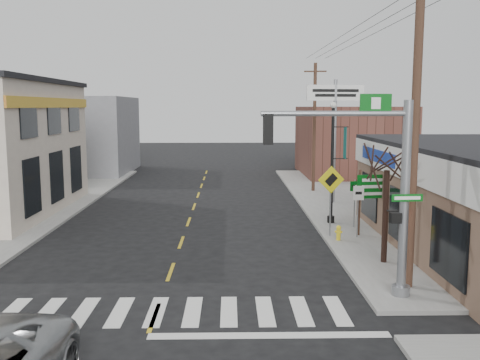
{
  "coord_description": "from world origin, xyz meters",
  "views": [
    {
      "loc": [
        2.04,
        -13.71,
        5.6
      ],
      "look_at": [
        2.42,
        6.65,
        2.8
      ],
      "focal_mm": 40.0,
      "sensor_mm": 36.0,
      "label": 1
    }
  ],
  "objects_px": {
    "dance_center_sign": "(335,111)",
    "utility_pole_far": "(314,126)",
    "traffic_signal_pole": "(381,178)",
    "guide_sign": "(375,193)",
    "lamp_post": "(334,153)",
    "bare_tree": "(388,153)",
    "utility_pole_near": "(415,117)",
    "fire_hydrant": "(339,232)"
  },
  "relations": [
    {
      "from": "traffic_signal_pole",
      "to": "guide_sign",
      "type": "relative_size",
      "value": 2.06
    },
    {
      "from": "traffic_signal_pole",
      "to": "dance_center_sign",
      "type": "relative_size",
      "value": 0.83
    },
    {
      "from": "dance_center_sign",
      "to": "guide_sign",
      "type": "bearing_deg",
      "value": -94.09
    },
    {
      "from": "guide_sign",
      "to": "lamp_post",
      "type": "height_order",
      "value": "lamp_post"
    },
    {
      "from": "fire_hydrant",
      "to": "bare_tree",
      "type": "distance_m",
      "value": 4.81
    },
    {
      "from": "guide_sign",
      "to": "lamp_post",
      "type": "bearing_deg",
      "value": 109.44
    },
    {
      "from": "traffic_signal_pole",
      "to": "dance_center_sign",
      "type": "distance_m",
      "value": 15.56
    },
    {
      "from": "guide_sign",
      "to": "utility_pole_far",
      "type": "height_order",
      "value": "utility_pole_far"
    },
    {
      "from": "bare_tree",
      "to": "guide_sign",
      "type": "bearing_deg",
      "value": 79.98
    },
    {
      "from": "utility_pole_far",
      "to": "utility_pole_near",
      "type": "bearing_deg",
      "value": -82.84
    },
    {
      "from": "dance_center_sign",
      "to": "traffic_signal_pole",
      "type": "bearing_deg",
      "value": -101.75
    },
    {
      "from": "fire_hydrant",
      "to": "dance_center_sign",
      "type": "relative_size",
      "value": 0.09
    },
    {
      "from": "traffic_signal_pole",
      "to": "utility_pole_near",
      "type": "distance_m",
      "value": 2.19
    },
    {
      "from": "traffic_signal_pole",
      "to": "dance_center_sign",
      "type": "height_order",
      "value": "dance_center_sign"
    },
    {
      "from": "fire_hydrant",
      "to": "bare_tree",
      "type": "height_order",
      "value": "bare_tree"
    },
    {
      "from": "traffic_signal_pole",
      "to": "utility_pole_far",
      "type": "relative_size",
      "value": 0.71
    },
    {
      "from": "traffic_signal_pole",
      "to": "utility_pole_far",
      "type": "xyz_separation_m",
      "value": [
        1.16,
        19.63,
        0.75
      ]
    },
    {
      "from": "fire_hydrant",
      "to": "utility_pole_far",
      "type": "height_order",
      "value": "utility_pole_far"
    },
    {
      "from": "traffic_signal_pole",
      "to": "utility_pole_near",
      "type": "height_order",
      "value": "utility_pole_near"
    },
    {
      "from": "guide_sign",
      "to": "fire_hydrant",
      "type": "xyz_separation_m",
      "value": [
        -1.69,
        -0.84,
        -1.49
      ]
    },
    {
      "from": "guide_sign",
      "to": "dance_center_sign",
      "type": "height_order",
      "value": "dance_center_sign"
    },
    {
      "from": "bare_tree",
      "to": "utility_pole_near",
      "type": "bearing_deg",
      "value": -90.0
    },
    {
      "from": "utility_pole_far",
      "to": "dance_center_sign",
      "type": "bearing_deg",
      "value": -76.38
    },
    {
      "from": "utility_pole_far",
      "to": "lamp_post",
      "type": "bearing_deg",
      "value": -86.41
    },
    {
      "from": "guide_sign",
      "to": "lamp_post",
      "type": "xyz_separation_m",
      "value": [
        -1.31,
        2.55,
        1.47
      ]
    },
    {
      "from": "dance_center_sign",
      "to": "bare_tree",
      "type": "height_order",
      "value": "dance_center_sign"
    },
    {
      "from": "utility_pole_near",
      "to": "bare_tree",
      "type": "bearing_deg",
      "value": 89.2
    },
    {
      "from": "traffic_signal_pole",
      "to": "lamp_post",
      "type": "xyz_separation_m",
      "value": [
        0.55,
        9.88,
        -0.18
      ]
    },
    {
      "from": "dance_center_sign",
      "to": "utility_pole_far",
      "type": "height_order",
      "value": "utility_pole_far"
    },
    {
      "from": "utility_pole_near",
      "to": "utility_pole_far",
      "type": "height_order",
      "value": "utility_pole_near"
    },
    {
      "from": "bare_tree",
      "to": "utility_pole_far",
      "type": "bearing_deg",
      "value": 90.0
    },
    {
      "from": "utility_pole_far",
      "to": "bare_tree",
      "type": "bearing_deg",
      "value": -82.84
    },
    {
      "from": "utility_pole_far",
      "to": "guide_sign",
      "type": "bearing_deg",
      "value": -79.58
    },
    {
      "from": "lamp_post",
      "to": "bare_tree",
      "type": "bearing_deg",
      "value": -98.54
    },
    {
      "from": "lamp_post",
      "to": "utility_pole_near",
      "type": "relative_size",
      "value": 0.56
    },
    {
      "from": "fire_hydrant",
      "to": "utility_pole_far",
      "type": "xyz_separation_m",
      "value": [
        0.99,
        13.13,
        3.88
      ]
    },
    {
      "from": "bare_tree",
      "to": "utility_pole_far",
      "type": "height_order",
      "value": "utility_pole_far"
    },
    {
      "from": "lamp_post",
      "to": "traffic_signal_pole",
      "type": "bearing_deg",
      "value": -107.08
    },
    {
      "from": "dance_center_sign",
      "to": "lamp_post",
      "type": "bearing_deg",
      "value": -106.88
    },
    {
      "from": "lamp_post",
      "to": "utility_pole_far",
      "type": "distance_m",
      "value": 9.81
    },
    {
      "from": "traffic_signal_pole",
      "to": "bare_tree",
      "type": "relative_size",
      "value": 1.19
    },
    {
      "from": "utility_pole_far",
      "to": "fire_hydrant",
      "type": "bearing_deg",
      "value": -87.14
    }
  ]
}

